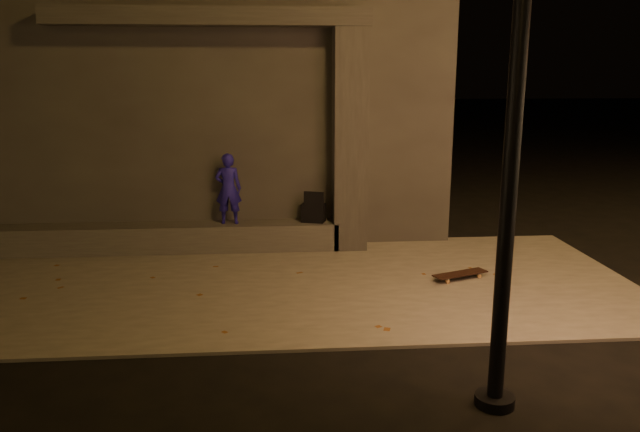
{
  "coord_description": "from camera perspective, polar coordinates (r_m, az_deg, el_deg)",
  "views": [
    {
      "loc": [
        0.41,
        -6.41,
        2.97
      ],
      "look_at": [
        1.07,
        2.0,
        1.0
      ],
      "focal_mm": 35.0,
      "sensor_mm": 36.0,
      "label": 1
    }
  ],
  "objects": [
    {
      "name": "backpack",
      "position": [
        10.44,
        -0.6,
        0.45
      ],
      "size": [
        0.43,
        0.35,
        0.53
      ],
      "rotation": [
        0.0,
        0.0,
        -0.32
      ],
      "color": "black",
      "rests_on": "ledge"
    },
    {
      "name": "sidewalk",
      "position": [
        8.92,
        -6.92,
        -6.24
      ],
      "size": [
        11.0,
        4.4,
        0.04
      ],
      "primitive_type": "cube",
      "color": "#66625A",
      "rests_on": "ground"
    },
    {
      "name": "skateboarder",
      "position": [
        10.36,
        -8.38,
        2.49
      ],
      "size": [
        0.44,
        0.3,
        1.17
      ],
      "primitive_type": "imported",
      "rotation": [
        0.0,
        0.0,
        3.11
      ],
      "color": "#20189E",
      "rests_on": "ledge"
    },
    {
      "name": "canopy",
      "position": [
        10.28,
        -10.03,
        17.49
      ],
      "size": [
        5.0,
        0.7,
        0.28
      ],
      "primitive_type": "cube",
      "color": "#3A3735",
      "rests_on": "column"
    },
    {
      "name": "ledge",
      "position": [
        10.69,
        -14.65,
        -1.94
      ],
      "size": [
        6.0,
        0.55,
        0.45
      ],
      "primitive_type": "cube",
      "color": "#4C4A44",
      "rests_on": "sidewalk"
    },
    {
      "name": "skateboard",
      "position": [
        9.22,
        12.7,
        -5.2
      ],
      "size": [
        0.86,
        0.51,
        0.09
      ],
      "rotation": [
        0.0,
        0.0,
        0.37
      ],
      "color": "black",
      "rests_on": "sidewalk"
    },
    {
      "name": "column",
      "position": [
        10.3,
        2.74,
        6.86
      ],
      "size": [
        0.55,
        0.55,
        3.6
      ],
      "primitive_type": "cube",
      "color": "#3A3735",
      "rests_on": "sidewalk"
    },
    {
      "name": "ground",
      "position": [
        7.08,
        -7.56,
        -11.77
      ],
      "size": [
        120.0,
        120.0,
        0.0
      ],
      "primitive_type": "plane",
      "color": "black",
      "rests_on": "ground"
    },
    {
      "name": "building",
      "position": [
        12.98,
        -10.95,
        11.33
      ],
      "size": [
        9.0,
        5.1,
        5.22
      ],
      "color": "#3A3735",
      "rests_on": "ground"
    }
  ]
}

